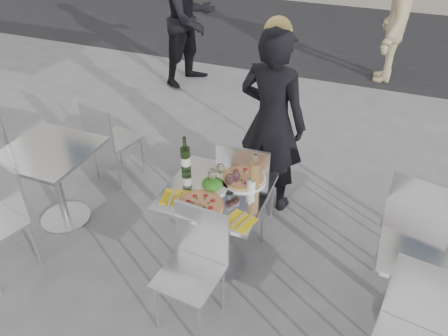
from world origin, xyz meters
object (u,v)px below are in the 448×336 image
at_px(side_table_left, 53,170).
at_px(wineglass_red_b, 229,180).
at_px(side_chair_rnear, 418,331).
at_px(pedestrian_b, 392,18).
at_px(salad_plate, 212,185).
at_px(carafe, 254,175).
at_px(side_table_right, 433,270).
at_px(wineglass_white_b, 220,169).
at_px(napkin_left, 175,197).
at_px(main_table, 217,213).
at_px(wineglass_white_a, 212,175).
at_px(pedestrian_a, 191,19).
at_px(napkin_right, 240,221).
at_px(sugar_shaker, 251,185).
at_px(chair_near, 195,259).
at_px(side_chair_lfar, 108,136).
at_px(pizza_near, 200,204).
at_px(wine_bottle, 185,158).
at_px(side_chair_lnear, 1,211).
at_px(wineglass_red_a, 236,177).
at_px(pizza_far, 243,178).
at_px(chair_far, 246,181).
at_px(side_chair_rfar, 420,219).
at_px(woman_diner, 272,122).

relative_size(side_table_left, wineglass_red_b, 4.76).
xyz_separation_m(side_table_left, side_chair_rnear, (2.92, -0.53, 0.02)).
relative_size(pedestrian_b, salad_plate, 8.23).
bearing_deg(carafe, side_table_right, -5.57).
bearing_deg(wineglass_white_b, napkin_left, -127.29).
bearing_deg(main_table, wineglass_white_b, 96.52).
height_order(wineglass_white_a, napkin_left, wineglass_white_a).
distance_m(side_chair_rnear, pedestrian_a, 4.97).
xyz_separation_m(side_table_left, napkin_right, (1.77, -0.25, 0.21)).
xyz_separation_m(sugar_shaker, napkin_right, (0.04, -0.34, -0.05)).
bearing_deg(chair_near, wineglass_red_b, 87.48).
xyz_separation_m(chair_near, wineglass_white_a, (-0.08, 0.49, 0.34)).
distance_m(side_chair_lfar, pizza_near, 1.67).
relative_size(side_table_right, napkin_right, 3.40).
bearing_deg(main_table, side_chair_rnear, -20.39).
bearing_deg(wine_bottle, napkin_left, -77.93).
xyz_separation_m(side_chair_lnear, side_chair_rnear, (2.93, 0.05, 0.02)).
distance_m(side_chair_lfar, wineglass_white_b, 1.57).
bearing_deg(salad_plate, wineglass_red_a, 19.66).
relative_size(side_chair_lfar, pedestrian_a, 0.47).
distance_m(pizza_far, wineglass_red_a, 0.16).
bearing_deg(chair_far, side_table_right, 159.31).
xyz_separation_m(side_chair_lfar, salad_plate, (1.39, -0.68, 0.27)).
distance_m(chair_far, pedestrian_b, 4.05).
xyz_separation_m(pizza_far, sugar_shaker, (0.10, -0.11, 0.04)).
xyz_separation_m(pedestrian_b, napkin_left, (-1.10, -4.58, -0.15)).
height_order(pizza_far, salad_plate, salad_plate).
bearing_deg(pizza_far, chair_far, 103.79).
relative_size(pedestrian_b, napkin_left, 8.43).
xyz_separation_m(salad_plate, wine_bottle, (-0.28, 0.14, 0.08)).
height_order(side_chair_rnear, pizza_near, side_chair_rnear).
height_order(side_table_right, pedestrian_a, pedestrian_a).
relative_size(main_table, chair_near, 0.86).
bearing_deg(chair_far, wineglass_white_b, 72.27).
bearing_deg(napkin_left, side_chair_rfar, 7.97).
relative_size(side_chair_lfar, sugar_shaker, 8.10).
bearing_deg(pizza_far, wineglass_red_a, -95.34).
bearing_deg(wineglass_red_a, napkin_left, -145.22).
relative_size(side_table_left, wineglass_white_a, 4.76).
relative_size(side_table_right, wine_bottle, 2.54).
relative_size(chair_far, chair_near, 1.07).
height_order(carafe, wineglass_red_b, carafe).
bearing_deg(salad_plate, napkin_left, -136.48).
height_order(side_chair_rfar, pedestrian_a, pedestrian_a).
bearing_deg(pedestrian_a, wineglass_white_b, -133.11).
height_order(wine_bottle, napkin_left, wine_bottle).
height_order(side_table_right, napkin_right, napkin_right).
bearing_deg(pedestrian_a, wineglass_red_b, -132.42).
height_order(wine_bottle, sugar_shaker, wine_bottle).
height_order(main_table, woman_diner, woman_diner).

